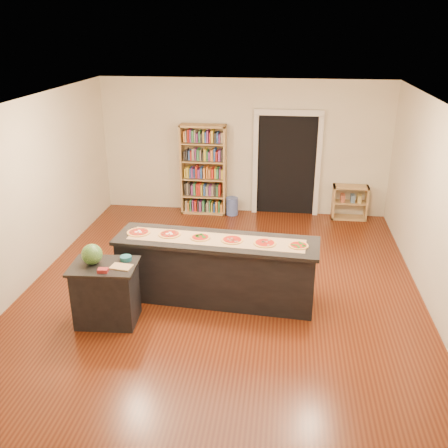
# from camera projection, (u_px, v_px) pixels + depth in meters

# --- Properties ---
(room) EXTENTS (6.00, 7.00, 2.80)m
(room) POSITION_uv_depth(u_px,v_px,m) (222.00, 203.00, 7.17)
(room) COLOR beige
(room) RESTS_ON ground
(doorway) EXTENTS (1.40, 0.09, 2.21)m
(doorway) POSITION_uv_depth(u_px,v_px,m) (287.00, 159.00, 10.33)
(doorway) COLOR black
(doorway) RESTS_ON room
(kitchen_island) EXTENTS (2.91, 0.79, 0.96)m
(kitchen_island) POSITION_uv_depth(u_px,v_px,m) (216.00, 269.00, 7.25)
(kitchen_island) COLOR black
(kitchen_island) RESTS_ON ground
(side_counter) EXTENTS (0.87, 0.63, 0.86)m
(side_counter) POSITION_uv_depth(u_px,v_px,m) (106.00, 293.00, 6.71)
(side_counter) COLOR black
(side_counter) RESTS_ON ground
(bookshelf) EXTENTS (0.95, 0.34, 1.89)m
(bookshelf) POSITION_uv_depth(u_px,v_px,m) (203.00, 170.00, 10.46)
(bookshelf) COLOR tan
(bookshelf) RESTS_ON ground
(low_shelf) EXTENTS (0.71, 0.31, 0.71)m
(low_shelf) POSITION_uv_depth(u_px,v_px,m) (350.00, 202.00, 10.34)
(low_shelf) COLOR tan
(low_shelf) RESTS_ON ground
(waste_bin) EXTENTS (0.26, 0.26, 0.37)m
(waste_bin) POSITION_uv_depth(u_px,v_px,m) (232.00, 206.00, 10.62)
(waste_bin) COLOR #485CA0
(waste_bin) RESTS_ON ground
(kraft_paper) EXTENTS (2.55, 0.63, 0.00)m
(kraft_paper) POSITION_uv_depth(u_px,v_px,m) (216.00, 239.00, 7.07)
(kraft_paper) COLOR tan
(kraft_paper) RESTS_ON kitchen_island
(watermelon) EXTENTS (0.27, 0.27, 0.27)m
(watermelon) POSITION_uv_depth(u_px,v_px,m) (92.00, 254.00, 6.54)
(watermelon) COLOR #144214
(watermelon) RESTS_ON side_counter
(cutting_board) EXTENTS (0.29, 0.22, 0.02)m
(cutting_board) POSITION_uv_depth(u_px,v_px,m) (121.00, 267.00, 6.48)
(cutting_board) COLOR tan
(cutting_board) RESTS_ON side_counter
(package_red) EXTENTS (0.14, 0.10, 0.05)m
(package_red) POSITION_uv_depth(u_px,v_px,m) (103.00, 270.00, 6.36)
(package_red) COLOR maroon
(package_red) RESTS_ON side_counter
(package_teal) EXTENTS (0.16, 0.16, 0.06)m
(package_teal) POSITION_uv_depth(u_px,v_px,m) (126.00, 258.00, 6.67)
(package_teal) COLOR #195966
(package_teal) RESTS_ON side_counter
(pizza_a) EXTENTS (0.32, 0.32, 0.02)m
(pizza_a) POSITION_uv_depth(u_px,v_px,m) (139.00, 232.00, 7.28)
(pizza_a) COLOR #DAA254
(pizza_a) RESTS_ON kitchen_island
(pizza_b) EXTENTS (0.34, 0.34, 0.02)m
(pizza_b) POSITION_uv_depth(u_px,v_px,m) (170.00, 234.00, 7.22)
(pizza_b) COLOR #DAA254
(pizza_b) RESTS_ON kitchen_island
(pizza_c) EXTENTS (0.28, 0.28, 0.02)m
(pizza_c) POSITION_uv_depth(u_px,v_px,m) (200.00, 237.00, 7.11)
(pizza_c) COLOR #DAA254
(pizza_c) RESTS_ON kitchen_island
(pizza_d) EXTENTS (0.30, 0.30, 0.02)m
(pizza_d) POSITION_uv_depth(u_px,v_px,m) (232.00, 240.00, 7.03)
(pizza_d) COLOR #DAA254
(pizza_d) RESTS_ON kitchen_island
(pizza_e) EXTENTS (0.31, 0.31, 0.02)m
(pizza_e) POSITION_uv_depth(u_px,v_px,m) (265.00, 243.00, 6.93)
(pizza_e) COLOR #DAA254
(pizza_e) RESTS_ON kitchen_island
(pizza_f) EXTENTS (0.27, 0.27, 0.02)m
(pizza_f) POSITION_uv_depth(u_px,v_px,m) (298.00, 246.00, 6.85)
(pizza_f) COLOR #DAA254
(pizza_f) RESTS_ON kitchen_island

